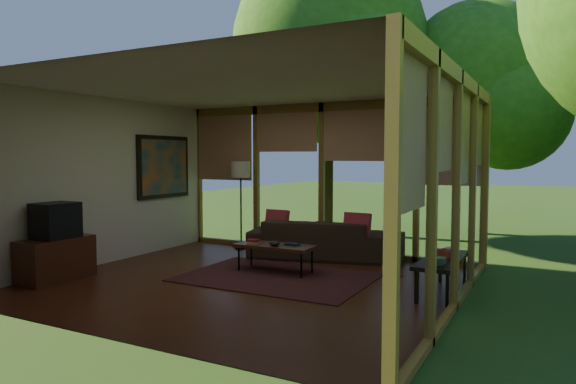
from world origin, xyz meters
The scene contains 25 objects.
floor centered at (0.00, 0.00, 0.00)m, with size 5.50×5.50×0.00m, color #572716.
ceiling centered at (0.00, 0.00, 2.70)m, with size 5.50×5.50×0.00m, color white.
wall_left centered at (-2.75, 0.00, 1.35)m, with size 0.04×5.00×2.70m, color silver.
wall_front centered at (0.00, -2.50, 1.35)m, with size 5.50×0.04×2.70m, color silver.
window_wall_back centered at (0.00, 2.50, 1.35)m, with size 5.50×0.12×2.70m, color olive.
window_wall_right centered at (2.75, 0.00, 1.35)m, with size 0.12×5.00×2.70m, color olive.
tree_nw centered at (-0.91, 4.92, 4.25)m, with size 4.36×4.36×6.44m.
tree_ne centered at (2.11, 6.30, 3.42)m, with size 3.53×3.53×5.19m.
rug centered at (0.22, 0.43, 0.01)m, with size 2.65×1.88×0.01m, color maroon.
sofa centered at (0.13, 2.00, 0.33)m, with size 2.28×0.89×0.67m, color #36281B.
pillow_left centered at (-0.62, 1.95, 0.58)m, with size 0.41×0.14×0.41m, color maroon.
pillow_right centered at (0.88, 1.95, 0.60)m, with size 0.43×0.14×0.43m, color maroon.
ct_book_lower centered at (-0.31, 0.65, 0.44)m, with size 0.18×0.14×0.03m, color beige.
ct_book_upper centered at (-0.31, 0.65, 0.47)m, with size 0.18×0.14×0.03m, color maroon.
ct_book_side centered at (0.29, 0.78, 0.44)m, with size 0.20×0.15×0.03m, color #161C31.
ct_bowl centered at (0.09, 0.60, 0.46)m, with size 0.16×0.16×0.07m, color black.
media_cabinet centered at (-2.47, -1.16, 0.30)m, with size 0.50×1.00×0.60m, color #4E2615.
television centered at (-2.45, -1.16, 0.85)m, with size 0.45×0.55×0.50m, color black.
console_book_a centered at (2.40, 0.26, 0.50)m, with size 0.23×0.17×0.08m, color #32584F.
console_book_b centered at (2.40, 0.71, 0.50)m, with size 0.20×0.15×0.09m, color maroon.
console_book_c centered at (2.40, 1.11, 0.49)m, with size 0.22×0.16×0.06m, color beige.
floor_lamp centered at (-1.52, 2.16, 1.41)m, with size 0.36×0.36×1.65m.
coffee_table centered at (0.04, 0.70, 0.39)m, with size 1.20×0.50×0.43m.
side_console centered at (2.40, 0.66, 0.41)m, with size 0.60×1.40×0.46m.
wall_painting centered at (-2.71, 1.40, 1.55)m, with size 0.06×1.35×1.15m.
Camera 1 is at (3.75, -5.96, 1.75)m, focal length 32.00 mm.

